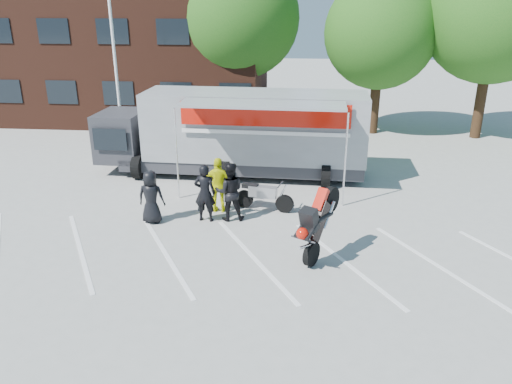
% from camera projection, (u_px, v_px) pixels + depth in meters
% --- Properties ---
extents(ground, '(100.00, 100.00, 0.00)m').
position_uv_depth(ground, '(242.00, 277.00, 12.39)').
color(ground, '#A1A29C').
rests_on(ground, ground).
extents(parking_bay_lines, '(18.09, 13.33, 0.01)m').
position_uv_depth(parking_bay_lines, '(246.00, 257.00, 13.31)').
color(parking_bay_lines, white).
rests_on(parking_bay_lines, ground).
extents(office_building, '(18.00, 8.00, 7.00)m').
position_uv_depth(office_building, '(107.00, 54.00, 28.73)').
color(office_building, '#452116').
rests_on(office_building, ground).
extents(flagpole, '(1.61, 0.12, 8.00)m').
position_uv_depth(flagpole, '(119.00, 36.00, 20.41)').
color(flagpole, white).
rests_on(flagpole, ground).
extents(tree_left, '(6.12, 6.12, 8.64)m').
position_uv_depth(tree_left, '(240.00, 18.00, 25.43)').
color(tree_left, '#382314').
rests_on(tree_left, ground).
extents(tree_mid, '(5.44, 5.44, 7.68)m').
position_uv_depth(tree_mid, '(381.00, 33.00, 24.11)').
color(tree_mid, '#382314').
rests_on(tree_mid, ground).
extents(tree_right, '(6.46, 6.46, 9.12)m').
position_uv_depth(tree_right, '(495.00, 13.00, 22.87)').
color(tree_right, '#382314').
rests_on(tree_right, ground).
extents(transporter_truck, '(10.31, 5.22, 3.23)m').
position_uv_depth(transporter_truck, '(242.00, 174.00, 19.66)').
color(transporter_truck, '#95989D').
rests_on(transporter_truck, ground).
extents(parked_motorcycle, '(2.10, 1.08, 1.05)m').
position_uv_depth(parked_motorcycle, '(264.00, 210.00, 16.34)').
color(parked_motorcycle, '#ACACB1').
rests_on(parked_motorcycle, ground).
extents(stunt_bike_rider, '(1.66, 2.02, 2.15)m').
position_uv_depth(stunt_bike_rider, '(324.00, 255.00, 13.42)').
color(stunt_bike_rider, black).
rests_on(stunt_bike_rider, ground).
extents(spectator_leather_a, '(0.82, 0.55, 1.66)m').
position_uv_depth(spectator_leather_a, '(151.00, 197.00, 15.15)').
color(spectator_leather_a, black).
rests_on(spectator_leather_a, ground).
extents(spectator_leather_b, '(0.70, 0.49, 1.82)m').
position_uv_depth(spectator_leather_b, '(205.00, 193.00, 15.23)').
color(spectator_leather_b, black).
rests_on(spectator_leather_b, ground).
extents(spectator_leather_c, '(1.01, 0.85, 1.85)m').
position_uv_depth(spectator_leather_c, '(230.00, 192.00, 15.30)').
color(spectator_leather_c, black).
rests_on(spectator_leather_c, ground).
extents(spectator_hivis, '(1.07, 0.48, 1.81)m').
position_uv_depth(spectator_hivis, '(219.00, 185.00, 15.90)').
color(spectator_hivis, '#DDE30B').
rests_on(spectator_hivis, ground).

